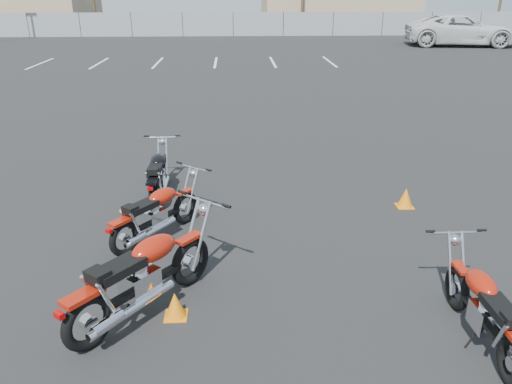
{
  "coord_description": "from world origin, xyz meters",
  "views": [
    {
      "loc": [
        -0.14,
        -6.69,
        3.66
      ],
      "look_at": [
        0.2,
        0.6,
        0.65
      ],
      "focal_mm": 35.0,
      "sensor_mm": 36.0,
      "label": 1
    }
  ],
  "objects_px": {
    "motorcycle_front_red": "(156,213)",
    "motorcycle_second_black": "(158,174)",
    "motorcycle_third_red": "(143,276)",
    "white_van": "(463,21)",
    "motorcycle_rear_red": "(486,310)"
  },
  "relations": [
    {
      "from": "motorcycle_second_black",
      "to": "motorcycle_third_red",
      "type": "relative_size",
      "value": 0.91
    },
    {
      "from": "white_van",
      "to": "motorcycle_rear_red",
      "type": "bearing_deg",
      "value": 165.8
    },
    {
      "from": "white_van",
      "to": "motorcycle_third_red",
      "type": "bearing_deg",
      "value": 159.26
    },
    {
      "from": "motorcycle_third_red",
      "to": "white_van",
      "type": "bearing_deg",
      "value": 60.44
    },
    {
      "from": "motorcycle_second_black",
      "to": "motorcycle_third_red",
      "type": "distance_m",
      "value": 3.72
    },
    {
      "from": "motorcycle_second_black",
      "to": "motorcycle_third_red",
      "type": "height_order",
      "value": "motorcycle_third_red"
    },
    {
      "from": "motorcycle_third_red",
      "to": "motorcycle_second_black",
      "type": "bearing_deg",
      "value": 95.06
    },
    {
      "from": "motorcycle_front_red",
      "to": "white_van",
      "type": "height_order",
      "value": "white_van"
    },
    {
      "from": "motorcycle_second_black",
      "to": "motorcycle_rear_red",
      "type": "xyz_separation_m",
      "value": [
        4.11,
        -4.43,
        0.01
      ]
    },
    {
      "from": "motorcycle_front_red",
      "to": "motorcycle_rear_red",
      "type": "bearing_deg",
      "value": -34.42
    },
    {
      "from": "motorcycle_third_red",
      "to": "white_van",
      "type": "distance_m",
      "value": 33.08
    },
    {
      "from": "motorcycle_rear_red",
      "to": "motorcycle_second_black",
      "type": "bearing_deg",
      "value": 132.82
    },
    {
      "from": "motorcycle_front_red",
      "to": "white_van",
      "type": "relative_size",
      "value": 0.21
    },
    {
      "from": "motorcycle_front_red",
      "to": "motorcycle_third_red",
      "type": "height_order",
      "value": "motorcycle_third_red"
    },
    {
      "from": "motorcycle_front_red",
      "to": "motorcycle_second_black",
      "type": "xyz_separation_m",
      "value": [
        -0.21,
        1.76,
        -0.01
      ]
    }
  ]
}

